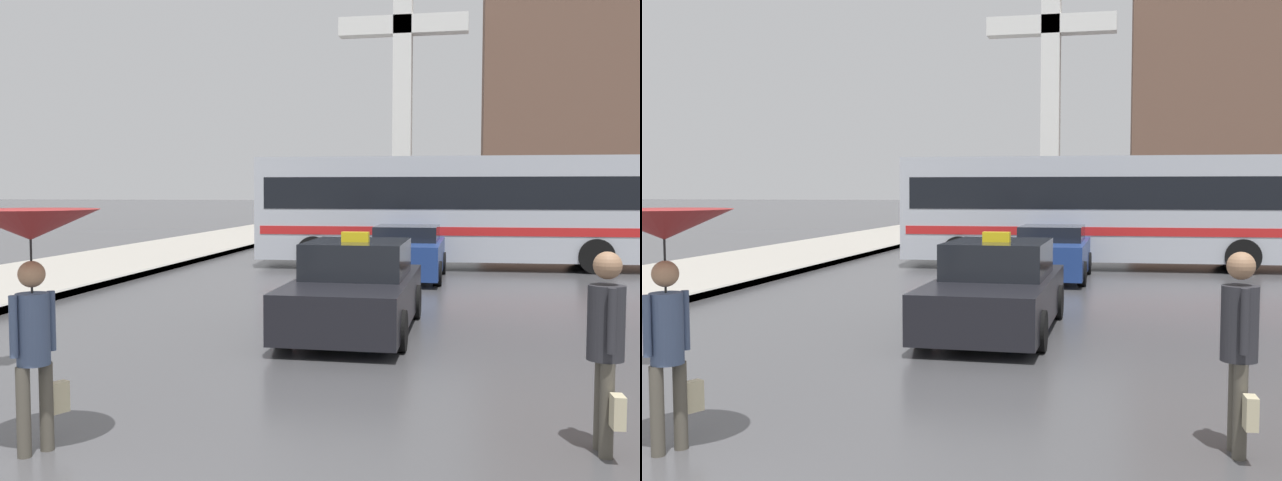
% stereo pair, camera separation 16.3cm
% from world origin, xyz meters
% --- Properties ---
extents(taxi, '(1.91, 4.52, 1.62)m').
position_xyz_m(taxi, '(1.13, 7.80, 0.67)').
color(taxi, black).
rests_on(taxi, ground_plane).
extents(sedan_red, '(1.91, 4.12, 1.36)m').
position_xyz_m(sedan_red, '(1.31, 15.07, 0.65)').
color(sedan_red, navy).
rests_on(sedan_red, ground_plane).
extents(city_bus, '(11.67, 3.13, 3.23)m').
position_xyz_m(city_bus, '(2.46, 18.22, 1.80)').
color(city_bus, '#B2B7C1').
rests_on(city_bus, ground_plane).
extents(pedestrian_with_umbrella, '(1.17, 1.17, 2.13)m').
position_xyz_m(pedestrian_with_umbrella, '(-0.72, 1.61, 1.78)').
color(pedestrian_with_umbrella, '#4C473D').
rests_on(pedestrian_with_umbrella, ground_plane).
extents(pedestrian_man, '(0.33, 0.60, 1.77)m').
position_xyz_m(pedestrian_man, '(4.13, 2.59, 1.03)').
color(pedestrian_man, '#4C473D').
rests_on(pedestrian_man, ground_plane).
extents(monument_cross, '(6.30, 0.90, 14.32)m').
position_xyz_m(monument_cross, '(-0.52, 33.16, 8.12)').
color(monument_cross, white).
rests_on(monument_cross, ground_plane).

